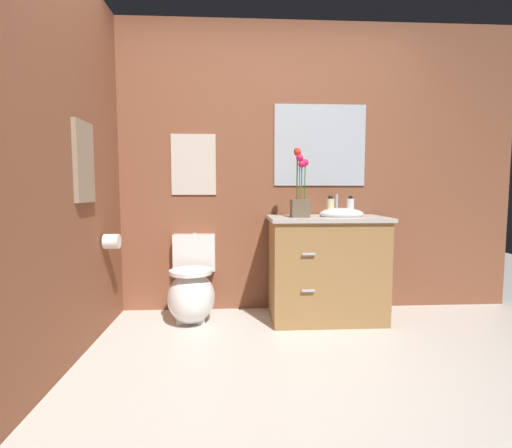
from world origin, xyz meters
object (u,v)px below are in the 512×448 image
(soap_bottle, at_px, (350,207))
(wall_mirror, at_px, (320,145))
(hanging_towel, at_px, (84,162))
(wall_poster, at_px, (194,165))
(flower_vase, at_px, (300,194))
(toilet, at_px, (192,291))
(vanity_cabinet, at_px, (326,267))
(lotion_bottle, at_px, (330,207))
(toilet_paper_roll, at_px, (112,241))

(soap_bottle, relative_size, wall_mirror, 0.21)
(soap_bottle, bearing_deg, hanging_towel, -164.67)
(wall_poster, height_order, wall_mirror, wall_mirror)
(wall_mirror, bearing_deg, flower_vase, -123.52)
(toilet, bearing_deg, flower_vase, -5.32)
(flower_vase, height_order, wall_mirror, wall_mirror)
(flower_vase, xyz_separation_m, soap_bottle, (0.43, 0.08, -0.11))
(wall_poster, bearing_deg, vanity_cabinet, -14.95)
(wall_poster, xyz_separation_m, wall_mirror, (1.10, 0.00, 0.17))
(vanity_cabinet, bearing_deg, flower_vase, -166.88)
(soap_bottle, bearing_deg, wall_poster, 168.42)
(vanity_cabinet, distance_m, hanging_towel, 1.96)
(wall_mirror, bearing_deg, lotion_bottle, -73.94)
(flower_vase, bearing_deg, toilet, 174.68)
(toilet, relative_size, vanity_cabinet, 0.67)
(flower_vase, height_order, lotion_bottle, flower_vase)
(soap_bottle, bearing_deg, toilet_paper_roll, -173.93)
(soap_bottle, distance_m, lotion_bottle, 0.17)
(soap_bottle, bearing_deg, wall_mirror, 126.85)
(flower_vase, xyz_separation_m, wall_mirror, (0.23, 0.35, 0.42))
(vanity_cabinet, bearing_deg, lotion_bottle, 64.98)
(soap_bottle, relative_size, toilet_paper_roll, 1.52)
(wall_mirror, height_order, hanging_towel, wall_mirror)
(wall_mirror, bearing_deg, wall_poster, 180.00)
(wall_poster, height_order, hanging_towel, wall_poster)
(wall_mirror, distance_m, toilet_paper_roll, 1.89)
(vanity_cabinet, height_order, toilet_paper_roll, vanity_cabinet)
(lotion_bottle, relative_size, wall_mirror, 0.21)
(soap_bottle, relative_size, wall_poster, 0.32)
(lotion_bottle, relative_size, hanging_towel, 0.32)
(hanging_towel, distance_m, toilet_paper_roll, 0.65)
(lotion_bottle, xyz_separation_m, toilet_paper_roll, (-1.72, -0.28, -0.24))
(toilet, xyz_separation_m, lotion_bottle, (1.15, 0.08, 0.68))
(flower_vase, height_order, hanging_towel, hanging_towel)
(lotion_bottle, distance_m, wall_mirror, 0.56)
(vanity_cabinet, distance_m, wall_mirror, 1.06)
(lotion_bottle, height_order, hanging_towel, hanging_towel)
(flower_vase, distance_m, hanging_towel, 1.57)
(soap_bottle, relative_size, hanging_towel, 0.32)
(soap_bottle, bearing_deg, lotion_bottle, 151.13)
(hanging_towel, bearing_deg, toilet_paper_roll, 80.47)
(vanity_cabinet, relative_size, wall_poster, 1.98)
(toilet, relative_size, wall_poster, 1.33)
(vanity_cabinet, xyz_separation_m, toilet_paper_roll, (-1.67, -0.17, 0.24))
(flower_vase, xyz_separation_m, wall_poster, (-0.87, 0.35, 0.25))
(lotion_bottle, bearing_deg, soap_bottle, -28.87)
(soap_bottle, xyz_separation_m, wall_poster, (-1.30, 0.27, 0.36))
(wall_poster, relative_size, wall_mirror, 0.65)
(soap_bottle, height_order, wall_mirror, wall_mirror)
(flower_vase, bearing_deg, toilet_paper_roll, -175.39)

